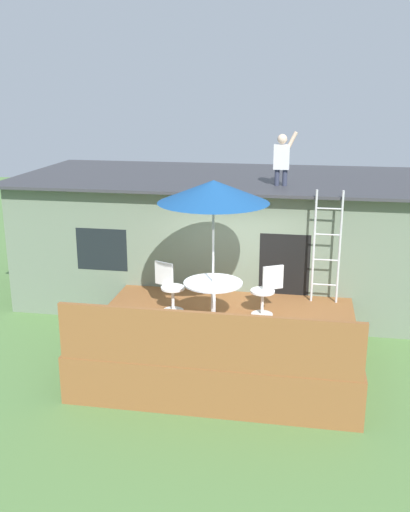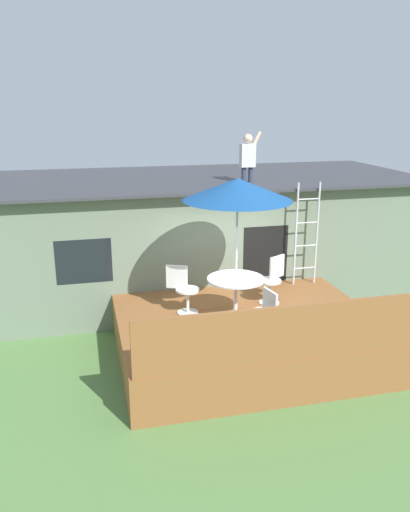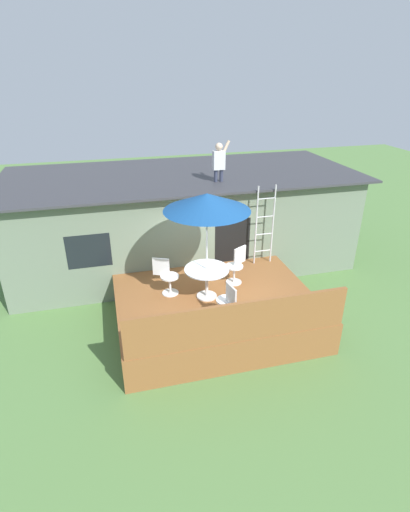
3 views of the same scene
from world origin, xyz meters
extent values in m
plane|color=#567F42|center=(0.00, 0.00, 0.00)|extent=(40.00, 40.00, 0.00)
cube|color=slate|center=(0.00, 3.60, 1.40)|extent=(10.00, 4.00, 2.80)
cube|color=#38383D|center=(0.00, 3.60, 2.83)|extent=(10.50, 4.50, 0.06)
cube|color=black|center=(-2.83, 1.61, 1.55)|extent=(1.10, 0.03, 0.90)
cube|color=black|center=(0.97, 1.61, 1.05)|extent=(1.00, 0.03, 2.00)
cube|color=brown|center=(0.00, 0.00, 0.40)|extent=(4.65, 3.78, 0.80)
cube|color=brown|center=(0.00, -1.84, 1.25)|extent=(4.55, 0.08, 0.90)
cylinder|color=silver|center=(-0.20, -0.05, 0.82)|extent=(0.48, 0.48, 0.03)
cylinder|color=silver|center=(-0.20, -0.05, 1.17)|extent=(0.07, 0.07, 0.71)
cylinder|color=silver|center=(-0.20, -0.05, 1.53)|extent=(1.04, 1.04, 0.03)
cylinder|color=silver|center=(-0.20, -0.05, 2.00)|extent=(0.04, 0.04, 2.40)
cone|color=#194C8C|center=(-0.20, -0.05, 3.15)|extent=(1.90, 1.90, 0.38)
cylinder|color=silver|center=(1.53, 1.31, 1.90)|extent=(0.04, 0.04, 2.20)
cylinder|color=silver|center=(2.01, 1.31, 1.90)|extent=(0.04, 0.04, 2.20)
cylinder|color=silver|center=(1.77, 1.31, 1.15)|extent=(0.48, 0.03, 0.03)
cylinder|color=silver|center=(1.77, 1.31, 1.65)|extent=(0.48, 0.03, 0.03)
cylinder|color=silver|center=(1.77, 1.31, 2.15)|extent=(0.48, 0.03, 0.03)
cylinder|color=silver|center=(1.77, 1.31, 2.65)|extent=(0.48, 0.03, 0.03)
cylinder|color=#33384C|center=(0.72, 2.46, 3.03)|extent=(0.10, 0.10, 0.34)
cylinder|color=#33384C|center=(0.88, 2.46, 3.03)|extent=(0.10, 0.10, 0.34)
cube|color=silver|center=(0.80, 2.46, 3.45)|extent=(0.32, 0.20, 0.50)
sphere|color=beige|center=(0.80, 2.46, 3.81)|extent=(0.20, 0.20, 0.20)
cylinder|color=beige|center=(0.98, 2.46, 3.75)|extent=(0.26, 0.08, 0.44)
cylinder|color=silver|center=(-1.01, 0.31, 0.81)|extent=(0.40, 0.40, 0.02)
cylinder|color=silver|center=(-1.01, 0.31, 1.03)|extent=(0.06, 0.06, 0.44)
cylinder|color=silver|center=(-1.01, 0.31, 1.26)|extent=(0.44, 0.44, 0.04)
cube|color=silver|center=(-1.19, 0.39, 1.50)|extent=(0.38, 0.20, 0.44)
cylinder|color=silver|center=(0.64, 0.42, 0.81)|extent=(0.40, 0.40, 0.02)
cylinder|color=silver|center=(0.64, 0.42, 1.03)|extent=(0.06, 0.06, 0.44)
cylinder|color=silver|center=(0.64, 0.42, 1.26)|extent=(0.44, 0.44, 0.04)
cube|color=silver|center=(0.81, 0.52, 1.50)|extent=(0.37, 0.23, 0.44)
cylinder|color=silver|center=(-0.02, -1.03, 0.81)|extent=(0.40, 0.40, 0.02)
cylinder|color=silver|center=(-0.02, -1.03, 1.03)|extent=(0.06, 0.06, 0.44)
cylinder|color=silver|center=(-0.02, -1.03, 1.26)|extent=(0.44, 0.44, 0.04)
cube|color=silver|center=(0.01, -1.23, 1.50)|extent=(0.11, 0.40, 0.44)
camera|label=1|loc=(1.33, -9.51, 4.84)|focal=40.62mm
camera|label=2|loc=(-2.80, -8.36, 4.59)|focal=35.98mm
camera|label=3|loc=(-2.27, -7.80, 5.77)|focal=27.62mm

